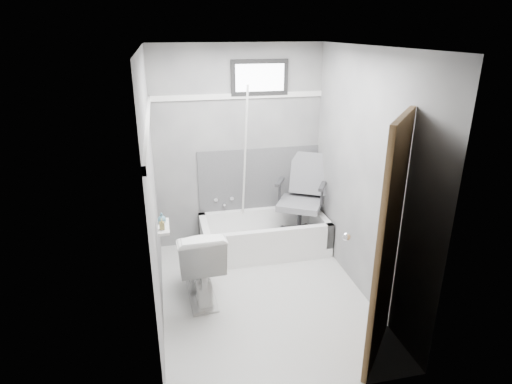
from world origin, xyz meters
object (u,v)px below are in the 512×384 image
object	(u,v)px
toilet	(199,262)
office_chair	(300,198)
soap_bottle_a	(162,224)
door	(442,262)
bathtub	(264,235)
soap_bottle_b	(162,218)

from	to	relation	value
toilet	office_chair	bearing A→B (deg)	-149.58
soap_bottle_a	door	bearing A→B (deg)	-30.81
soap_bottle_a	toilet	bearing A→B (deg)	40.80
bathtub	office_chair	world-z (taller)	office_chair
office_chair	door	size ratio (longest dim) A/B	0.51
soap_bottle_a	bathtub	bearing A→B (deg)	42.31
toilet	soap_bottle_b	size ratio (longest dim) A/B	8.20
soap_bottle_b	bathtub	bearing A→B (deg)	38.33
bathtub	soap_bottle_a	world-z (taller)	soap_bottle_a
office_chair	soap_bottle_b	bearing A→B (deg)	-119.73
toilet	soap_bottle_b	xyz separation A→B (m)	(-0.32, -0.14, 0.57)
bathtub	door	xyz separation A→B (m)	(0.75, -2.21, 0.79)
door	toilet	bearing A→B (deg)	138.38
toilet	door	world-z (taller)	door
toilet	soap_bottle_a	xyz separation A→B (m)	(-0.32, -0.28, 0.57)
toilet	door	distance (m)	2.22
bathtub	toilet	distance (m)	1.17
door	soap_bottle_a	world-z (taller)	door
bathtub	office_chair	size ratio (longest dim) A/B	1.48
toilet	soap_bottle_a	bearing A→B (deg)	38.53
office_chair	soap_bottle_b	world-z (taller)	office_chair
bathtub	soap_bottle_a	xyz separation A→B (m)	(-1.17, -1.06, 0.76)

